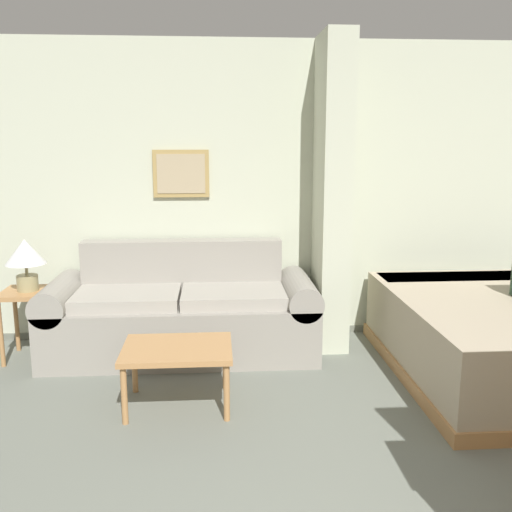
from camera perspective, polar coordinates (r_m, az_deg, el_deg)
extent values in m
cube|color=beige|center=(5.13, 3.34, 6.39)|extent=(6.46, 0.12, 2.60)
cube|color=slate|center=(5.33, 3.28, -7.42)|extent=(6.46, 0.02, 0.06)
cube|color=tan|center=(5.01, -7.50, 8.17)|extent=(0.48, 0.02, 0.41)
cube|color=tan|center=(4.99, -7.51, 8.16)|extent=(0.41, 0.01, 0.34)
cube|color=beige|center=(4.85, 7.59, 6.01)|extent=(0.24, 0.57, 2.60)
cube|color=gray|center=(4.81, -7.41, -7.11)|extent=(1.71, 0.84, 0.46)
cube|color=gray|center=(4.99, -7.34, -0.98)|extent=(1.71, 0.20, 0.45)
cube|color=gray|center=(4.96, -18.85, -7.04)|extent=(0.25, 0.84, 0.46)
cylinder|color=gray|center=(4.88, -19.06, -3.88)|extent=(0.27, 0.84, 0.27)
cube|color=gray|center=(4.85, 4.30, -6.88)|extent=(0.25, 0.84, 0.46)
cylinder|color=gray|center=(4.77, 4.35, -3.64)|extent=(0.27, 0.84, 0.27)
cube|color=#A49F94|center=(4.72, -12.73, -4.09)|extent=(0.84, 0.60, 0.10)
cube|color=#A49F94|center=(4.67, -2.28, -3.99)|extent=(0.84, 0.60, 0.10)
cube|color=#B27F4C|center=(3.85, -7.88, -9.22)|extent=(0.72, 0.55, 0.04)
cylinder|color=#B27F4C|center=(3.75, -13.04, -13.44)|extent=(0.04, 0.04, 0.38)
cylinder|color=#B27F4C|center=(3.71, -2.95, -13.47)|extent=(0.04, 0.04, 0.38)
cylinder|color=#B27F4C|center=(4.18, -12.05, -10.75)|extent=(0.04, 0.04, 0.38)
cylinder|color=#B27F4C|center=(4.14, -3.09, -10.73)|extent=(0.04, 0.04, 0.38)
cube|color=#B27F4C|center=(4.94, -21.80, -3.43)|extent=(0.41, 0.41, 0.04)
cylinder|color=#B27F4C|center=(4.92, -24.16, -7.15)|extent=(0.04, 0.04, 0.53)
cylinder|color=#B27F4C|center=(4.81, -20.16, -7.26)|extent=(0.04, 0.04, 0.53)
cylinder|color=#B27F4C|center=(5.24, -22.85, -5.94)|extent=(0.04, 0.04, 0.53)
cylinder|color=#B27F4C|center=(5.13, -19.08, -6.01)|extent=(0.04, 0.04, 0.53)
cylinder|color=tan|center=(4.92, -21.87, -2.51)|extent=(0.17, 0.17, 0.13)
cylinder|color=tan|center=(4.90, -21.97, -1.26)|extent=(0.02, 0.02, 0.09)
cone|color=silver|center=(4.87, -22.10, 0.41)|extent=(0.32, 0.32, 0.20)
cube|color=white|center=(5.36, 20.89, -2.38)|extent=(1.64, 0.36, 0.10)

